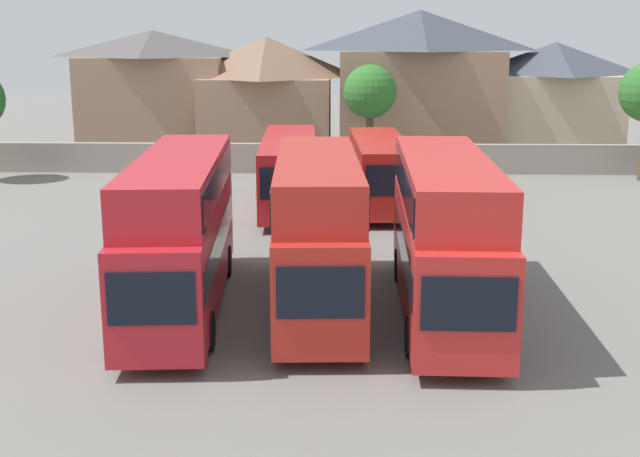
{
  "coord_description": "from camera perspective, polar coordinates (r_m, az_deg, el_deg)",
  "views": [
    {
      "loc": [
        0.73,
        -24.29,
        8.49
      ],
      "look_at": [
        0.0,
        3.0,
        1.93
      ],
      "focal_mm": 46.48,
      "sensor_mm": 36.0,
      "label": 1
    }
  ],
  "objects": [
    {
      "name": "bus_1",
      "position": [
        25.75,
        -9.6,
        0.29
      ],
      "size": [
        3.18,
        11.51,
        4.76
      ],
      "rotation": [
        0.0,
        0.0,
        -1.5
      ],
      "color": "red",
      "rests_on": "ground"
    },
    {
      "name": "house_terrace_centre",
      "position": [
        58.67,
        -3.68,
        9.2
      ],
      "size": [
        9.27,
        8.07,
        8.05
      ],
      "color": "#9E7A60",
      "rests_on": "ground"
    },
    {
      "name": "bus_5",
      "position": [
        40.55,
        4.13,
        4.15
      ],
      "size": [
        2.92,
        10.22,
        3.36
      ],
      "rotation": [
        0.0,
        0.0,
        -1.52
      ],
      "color": "#B01C17",
      "rests_on": "ground"
    },
    {
      "name": "depot_boundary_wall",
      "position": [
        50.4,
        0.69,
        4.85
      ],
      "size": [
        56.0,
        0.5,
        1.8
      ],
      "primitive_type": "cube",
      "color": "gray",
      "rests_on": "ground"
    },
    {
      "name": "house_terrace_right",
      "position": [
        58.33,
        6.82,
        9.99
      ],
      "size": [
        11.42,
        7.59,
        9.82
      ],
      "color": "#9E7A60",
      "rests_on": "ground"
    },
    {
      "name": "tree_right_of_lot",
      "position": [
        52.49,
        3.47,
        9.33
      ],
      "size": [
        3.33,
        3.33,
        6.42
      ],
      "color": "brown",
      "rests_on": "ground"
    },
    {
      "name": "house_terrace_far_right",
      "position": [
        60.51,
        15.75,
        8.68
      ],
      "size": [
        8.79,
        7.3,
        7.69
      ],
      "color": "#C6B293",
      "rests_on": "ground"
    },
    {
      "name": "bus_2",
      "position": [
        25.37,
        -0.19,
        0.27
      ],
      "size": [
        2.95,
        10.53,
        4.75
      ],
      "rotation": [
        0.0,
        0.0,
        -1.53
      ],
      "color": "#B0251C",
      "rests_on": "ground"
    },
    {
      "name": "house_terrace_left",
      "position": [
        60.33,
        -11.3,
        9.28
      ],
      "size": [
        10.45,
        6.45,
        8.49
      ],
      "color": "#9E7A60",
      "rests_on": "ground"
    },
    {
      "name": "bus_4",
      "position": [
        40.37,
        -2.13,
        4.18
      ],
      "size": [
        3.05,
        11.67,
        3.42
      ],
      "rotation": [
        0.0,
        0.0,
        -1.53
      ],
      "color": "#B31C22",
      "rests_on": "ground"
    },
    {
      "name": "ground",
      "position": [
        43.14,
        0.53,
        2.16
      ],
      "size": [
        140.0,
        140.0,
        0.0
      ],
      "primitive_type": "plane",
      "color": "slate"
    },
    {
      "name": "bus_3",
      "position": [
        25.22,
        8.61,
        0.07
      ],
      "size": [
        2.82,
        11.31,
        4.78
      ],
      "rotation": [
        0.0,
        0.0,
        -1.59
      ],
      "color": "red",
      "rests_on": "ground"
    }
  ]
}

